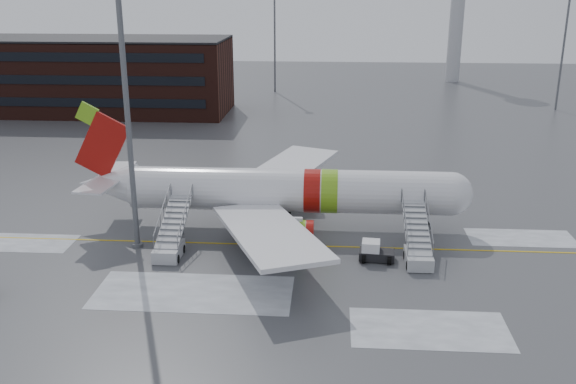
# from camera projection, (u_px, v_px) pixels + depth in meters

# --- Properties ---
(ground) EXTENTS (260.00, 260.00, 0.00)m
(ground) POSITION_uv_depth(u_px,v_px,m) (288.00, 241.00, 54.52)
(ground) COLOR #494C4F
(ground) RESTS_ON ground
(airliner) EXTENTS (35.03, 32.97, 11.18)m
(airliner) POSITION_uv_depth(u_px,v_px,m) (279.00, 191.00, 56.49)
(airliner) COLOR white
(airliner) RESTS_ON ground
(airstair_fwd) EXTENTS (2.05, 7.70, 3.48)m
(airstair_fwd) POSITION_uv_depth(u_px,v_px,m) (418.00, 248.00, 50.27)
(airstair_fwd) COLOR #AAAEB2
(airstair_fwd) RESTS_ON ground
(airstair_aft) EXTENTS (2.05, 7.70, 3.48)m
(airstair_aft) POSITION_uv_depth(u_px,v_px,m) (171.00, 242.00, 51.57)
(airstair_aft) COLOR #A4A6AB
(airstair_aft) RESTS_ON ground
(pushback_tug) EXTENTS (2.89, 2.27, 1.58)m
(pushback_tug) POSITION_uv_depth(u_px,v_px,m) (375.00, 252.00, 50.54)
(pushback_tug) COLOR black
(pushback_tug) RESTS_ON ground
(light_mast_near) EXTENTS (1.20, 1.20, 28.25)m
(light_mast_near) POSITION_uv_depth(u_px,v_px,m) (124.00, 71.00, 48.86)
(light_mast_near) COLOR #595B60
(light_mast_near) RESTS_ON ground
(terminal_building) EXTENTS (62.00, 16.11, 12.30)m
(terminal_building) POSITION_uv_depth(u_px,v_px,m) (44.00, 74.00, 107.69)
(terminal_building) COLOR #3F1E16
(terminal_building) RESTS_ON ground
(light_mast_far_ne) EXTENTS (1.20, 1.20, 24.25)m
(light_mast_far_ne) POSITION_uv_depth(u_px,v_px,m) (566.00, 27.00, 106.23)
(light_mast_far_ne) COLOR #595B60
(light_mast_far_ne) RESTS_ON ground
(light_mast_far_n) EXTENTS (1.20, 1.20, 24.25)m
(light_mast_far_n) POSITION_uv_depth(u_px,v_px,m) (275.00, 21.00, 124.70)
(light_mast_far_n) COLOR #595B60
(light_mast_far_n) RESTS_ON ground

